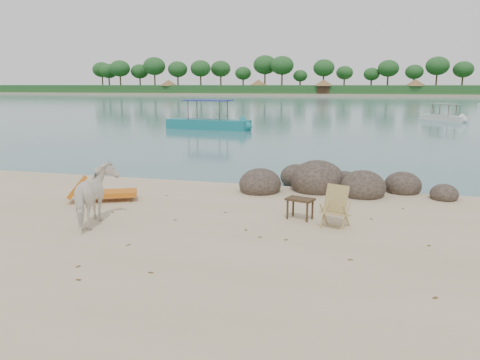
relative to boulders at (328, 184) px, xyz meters
The scene contains 11 objects.
water 84.30m from the boulders, 91.37° to the left, with size 400.00×400.00×0.00m, color #336466.
far_shore 164.28m from the boulders, 90.70° to the left, with size 420.00×90.00×1.40m, color tan.
far_scenery 131.02m from the boulders, 90.87° to the left, with size 420.00×18.00×9.50m.
boulders is the anchor object (origin of this frame).
cow 7.20m from the boulders, 134.19° to the right, with size 0.77×1.68×1.42m, color white.
side_table 3.47m from the boulders, 96.96° to the right, with size 0.65×0.42×0.53m, color #312113, non-canonical shape.
lounge_chair 6.71m from the boulders, 153.52° to the right, with size 2.03×0.71×0.61m, color orange, non-canonical shape.
deck_chair 3.92m from the boulders, 83.31° to the right, with size 0.61×0.67×0.95m, color tan, non-canonical shape.
boat_near 22.24m from the boulders, 118.61° to the left, with size 7.35×1.65×3.57m, color #16747A, non-canonical shape.
boat_mid 34.02m from the boulders, 76.21° to the left, with size 5.27×1.19×2.58m, color silver, non-canonical shape.
dead_leaves 5.59m from the boulders, 110.02° to the right, with size 8.59×6.71×0.00m.
Camera 1 is at (3.04, -8.88, 3.31)m, focal length 35.00 mm.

